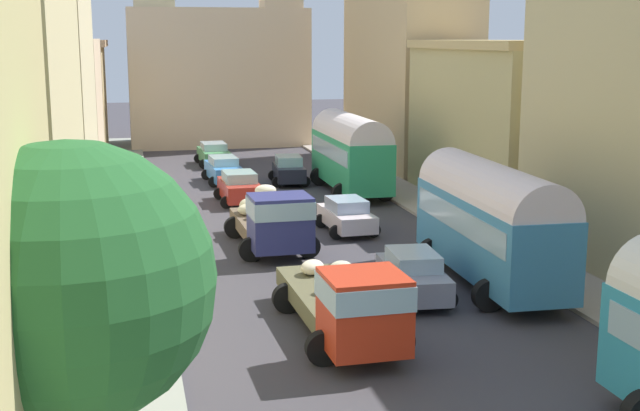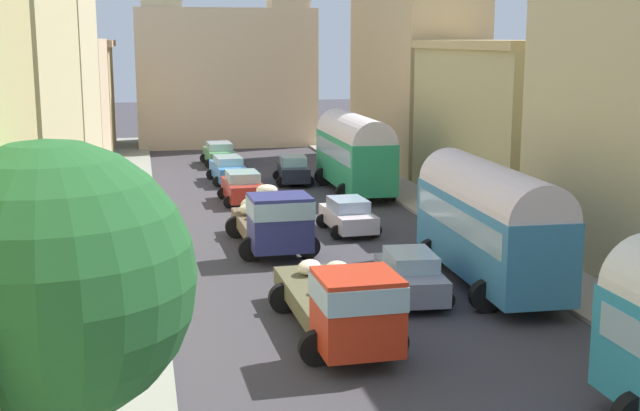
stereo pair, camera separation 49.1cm
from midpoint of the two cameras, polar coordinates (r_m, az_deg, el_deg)
The scene contains 22 objects.
ground_plane at distance 38.02m, azimuth -1.33°, elevation -1.33°, with size 154.00×154.00×0.00m, color #3C393E.
sidewalk_left at distance 37.39m, azimuth -12.32°, elevation -1.69°, with size 2.50×70.00×0.14m, color gray.
sidewalk_right at distance 39.94m, azimuth 8.95°, elevation -0.75°, with size 2.50×70.00×0.14m, color #A19487.
building_left_2 at distance 38.08m, azimuth -17.75°, elevation 7.67°, with size 4.56×13.58×12.44m.
building_left_3 at distance 51.77m, azimuth -16.63°, elevation 6.11°, with size 5.00×12.76×8.16m.
building_left_4 at distance 64.51m, azimuth -16.15°, elevation 7.02°, with size 6.49×11.10×8.07m.
building_right_2 at distance 43.16m, azimuth 11.84°, elevation 5.41°, with size 4.41×13.05×8.10m.
building_right_3 at distance 56.51m, azimuth 6.52°, elevation 9.28°, with size 5.46×14.11×12.82m.
distant_church at distance 66.81m, azimuth -6.16°, elevation 9.70°, with size 13.53×6.51×19.70m.
parked_bus_1 at distance 28.94m, azimuth 11.71°, elevation -0.84°, with size 3.35×8.81×4.15m.
parked_bus_2 at distance 45.63m, azimuth 2.62°, elevation 3.77°, with size 3.28×8.62×4.23m.
cargo_truck_0 at distance 23.07m, azimuth 2.14°, elevation -6.46°, with size 3.02×7.37×2.41m.
cargo_truck_1 at distance 33.13m, azimuth -2.71°, elevation -0.90°, with size 3.21×6.61×2.48m.
car_0 at distance 43.17m, azimuth -4.86°, elevation 1.23°, with size 2.41×3.98×1.60m.
car_1 at distance 49.34m, azimuth -5.88°, elevation 2.43°, with size 2.35×4.44×1.53m.
car_2 at distance 56.27m, azimuth -6.49°, elevation 3.47°, with size 2.41×4.24×1.50m.
car_3 at distance 27.40m, azimuth 6.59°, elevation -4.66°, with size 2.39×4.07×1.55m.
car_4 at distance 36.49m, azimuth 2.28°, elevation -0.67°, with size 2.33×3.84×1.48m.
car_5 at distance 48.79m, azimuth -1.52°, elevation 2.41°, with size 2.34×3.89×1.60m.
pedestrian_0 at distance 29.76m, azimuth -13.83°, elevation -3.22°, with size 0.43×0.43×1.74m.
pedestrian_1 at distance 25.23m, azimuth -13.71°, elevation -5.74°, with size 0.48×0.48×1.77m.
roadside_tree_0 at distance 13.05m, azimuth -16.36°, elevation -4.98°, with size 4.20×4.20×6.81m.
Camera 2 is at (-6.56, -9.55, 8.21)m, focal length 47.85 mm.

